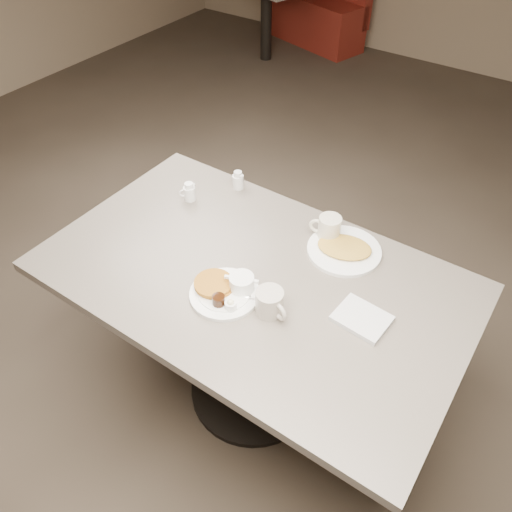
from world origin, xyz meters
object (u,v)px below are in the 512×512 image
Objects in this scene: creamer_left at (189,192)px; booth_back_left at (315,1)px; coffee_mug_near at (270,302)px; main_plate at (226,289)px; diner_table at (253,305)px; creamer_right at (238,180)px; hash_plate at (344,249)px; coffee_mug_far at (328,228)px.

booth_back_left is at bearing 111.60° from creamer_left.
main_plate is at bearing -174.06° from coffee_mug_near.
creamer_right is at bearing 131.77° from diner_table.
coffee_mug_near reaches higher than creamer_right.
creamer_right is (-0.33, 0.52, 0.01)m from main_plate.
coffee_mug_near is 4.39m from booth_back_left.
booth_back_left is (-2.02, 3.88, -0.39)m from coffee_mug_near.
creamer_right is 0.57m from hash_plate.
coffee_mug_near is (0.15, -0.11, 0.22)m from diner_table.
creamer_left reaches higher than diner_table.
booth_back_left is (-1.86, 3.90, -0.36)m from main_plate.
booth_back_left reaches higher than coffee_mug_near.
creamer_left is 0.23× the size of hash_plate.
coffee_mug_near is 0.43m from coffee_mug_far.
coffee_mug_near is at bearing -62.50° from booth_back_left.
coffee_mug_far is 0.09× the size of booth_back_left.
booth_back_left reaches higher than coffee_mug_far.
hash_plate is (0.68, 0.07, -0.02)m from creamer_left.
hash_plate is at bearing -10.74° from creamer_right.
main_plate is at bearing -97.71° from diner_table.
hash_plate is (0.21, 0.28, 0.18)m from diner_table.
main_plate reaches higher than diner_table.
coffee_mug_near is 0.40m from hash_plate.
coffee_mug_near is (0.17, 0.02, 0.02)m from main_plate.
hash_plate is 0.23× the size of booth_back_left.
booth_back_left reaches higher than creamer_left.
diner_table is 0.40m from coffee_mug_far.
diner_table is 0.40m from hash_plate.
coffee_mug_far is at bearing 159.76° from hash_plate.
booth_back_left is (-1.87, 3.77, -0.17)m from diner_table.
coffee_mug_far is (0.14, 0.45, 0.03)m from main_plate.
creamer_left is 0.68m from hash_plate.
main_plate is 0.17m from coffee_mug_near.
diner_table is at bearing -63.56° from booth_back_left.
coffee_mug_near is at bearing -37.58° from diner_table.
coffee_mug_far is 0.48m from creamer_right.
creamer_left is (-0.59, -0.11, -0.01)m from coffee_mug_far.
creamer_right is 3.72m from booth_back_left.
coffee_mug_far is 0.38× the size of hash_plate.
coffee_mug_far is at bearing -8.90° from creamer_right.
booth_back_left is at bearing 120.92° from hash_plate.
hash_plate is at bearing -59.08° from booth_back_left.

